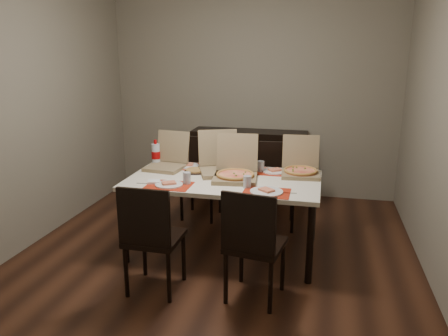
{
  "coord_description": "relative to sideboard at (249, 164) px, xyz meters",
  "views": [
    {
      "loc": [
        0.94,
        -3.78,
        1.93
      ],
      "look_at": [
        0.05,
        0.08,
        0.85
      ],
      "focal_mm": 35.0,
      "sensor_mm": 36.0,
      "label": 1
    }
  ],
  "objects": [
    {
      "name": "setting_near_right",
      "position": [
        0.46,
        -2.02,
        0.32
      ],
      "size": [
        0.48,
        0.3,
        0.11
      ],
      "color": "#B6210C",
      "rests_on": "dining_table"
    },
    {
      "name": "pizza_box_center",
      "position": [
        0.16,
        -1.7,
        0.36
      ],
      "size": [
        0.44,
        0.48,
        0.4
      ],
      "color": "olive",
      "rests_on": "dining_table"
    },
    {
      "name": "dip_bowl",
      "position": [
        0.17,
        -1.54,
        0.32
      ],
      "size": [
        0.14,
        0.14,
        0.03
      ],
      "primitive_type": "imported",
      "rotation": [
        0.0,
        0.0,
        -0.13
      ],
      "color": "white",
      "rests_on": "dining_table"
    },
    {
      "name": "chair_far_left",
      "position": [
        -0.42,
        -0.79,
        0.06
      ],
      "size": [
        0.44,
        0.44,
        0.93
      ],
      "color": "black",
      "rests_on": "ground"
    },
    {
      "name": "chair_near_right",
      "position": [
        0.47,
        -2.52,
        0.06
      ],
      "size": [
        0.48,
        0.48,
        0.93
      ],
      "color": "black",
      "rests_on": "ground"
    },
    {
      "name": "pizza_box_right",
      "position": [
        0.75,
        -1.42,
        0.36
      ],
      "size": [
        0.39,
        0.43,
        0.36
      ],
      "color": "olive",
      "rests_on": "dining_table"
    },
    {
      "name": "faina_plate",
      "position": [
        -0.27,
        -1.55,
        0.31
      ],
      "size": [
        0.23,
        0.23,
        0.03
      ],
      "color": "black",
      "rests_on": "dining_table"
    },
    {
      "name": "setting_far_right",
      "position": [
        0.46,
        -1.38,
        0.32
      ],
      "size": [
        0.47,
        0.3,
        0.11
      ],
      "color": "#B6210C",
      "rests_on": "dining_table"
    },
    {
      "name": "room_walls",
      "position": [
        0.0,
        -1.35,
        1.28
      ],
      "size": [
        3.84,
        4.02,
        2.62
      ],
      "color": "gray",
      "rests_on": "ground"
    },
    {
      "name": "setting_far_left",
      "position": [
        -0.39,
        -1.37,
        0.32
      ],
      "size": [
        0.45,
        0.3,
        0.11
      ],
      "color": "#B6210C",
      "rests_on": "dining_table"
    },
    {
      "name": "soda_bottle",
      "position": [
        -0.76,
        -1.38,
        0.41
      ],
      "size": [
        0.09,
        0.09,
        0.27
      ],
      "color": "silver",
      "rests_on": "dining_table"
    },
    {
      "name": "ground",
      "position": [
        0.0,
        -1.78,
        -0.46
      ],
      "size": [
        3.8,
        4.0,
        0.02
      ],
      "primitive_type": "cube",
      "color": "#432314",
      "rests_on": "ground"
    },
    {
      "name": "pizza_box_extra",
      "position": [
        -0.03,
        -1.52,
        0.36
      ],
      "size": [
        0.53,
        0.56,
        0.4
      ],
      "color": "olive",
      "rests_on": "dining_table"
    },
    {
      "name": "sideboard",
      "position": [
        0.0,
        0.0,
        0.0
      ],
      "size": [
        1.5,
        0.4,
        0.9
      ],
      "primitive_type": "cube",
      "color": "black",
      "rests_on": "ground"
    },
    {
      "name": "napkin_loose",
      "position": [
        0.05,
        -1.79,
        0.31
      ],
      "size": [
        0.16,
        0.15,
        0.02
      ],
      "primitive_type": "cube",
      "rotation": [
        0.0,
        0.0,
        0.51
      ],
      "color": "white",
      "rests_on": "dining_table"
    },
    {
      "name": "dining_table",
      "position": [
        0.05,
        -1.7,
        0.23
      ],
      "size": [
        1.8,
        1.0,
        0.75
      ],
      "color": "#F1E5CA",
      "rests_on": "ground"
    },
    {
      "name": "chair_near_left",
      "position": [
        -0.34,
        -2.58,
        0.06
      ],
      "size": [
        0.42,
        0.42,
        0.93
      ],
      "color": "black",
      "rests_on": "ground"
    },
    {
      "name": "setting_near_left",
      "position": [
        -0.36,
        -2.01,
        0.32
      ],
      "size": [
        0.51,
        0.3,
        0.11
      ],
      "color": "#B6210C",
      "rests_on": "dining_table"
    },
    {
      "name": "pizza_box_left",
      "position": [
        -0.6,
        -1.47,
        0.36
      ],
      "size": [
        0.41,
        0.44,
        0.36
      ],
      "color": "olive",
      "rests_on": "dining_table"
    },
    {
      "name": "chair_far_right",
      "position": [
        0.47,
        -0.87,
        0.06
      ],
      "size": [
        0.46,
        0.46,
        0.93
      ],
      "color": "black",
      "rests_on": "ground"
    }
  ]
}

